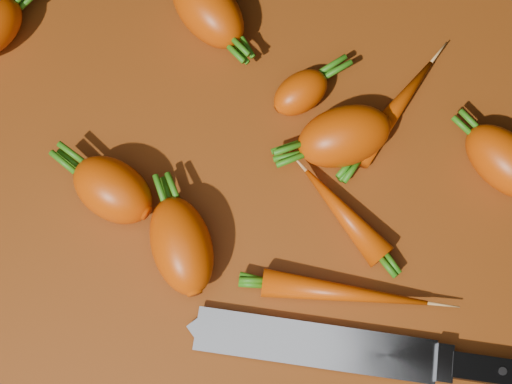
{
  "coord_description": "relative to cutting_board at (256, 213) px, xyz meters",
  "views": [
    {
      "loc": [
        -0.0,
        -0.15,
        0.56
      ],
      "look_at": [
        0.0,
        0.01,
        0.03
      ],
      "focal_mm": 50.0,
      "sensor_mm": 36.0,
      "label": 1
    }
  ],
  "objects": [
    {
      "name": "ground",
      "position": [
        0.0,
        0.0,
        -0.01
      ],
      "size": [
        2.0,
        2.0,
        0.01
      ],
      "primitive_type": "cube",
      "color": "black"
    },
    {
      "name": "cutting_board",
      "position": [
        0.0,
        0.0,
        0.0
      ],
      "size": [
        0.5,
        0.4,
        0.01
      ],
      "primitive_type": "cube",
      "color": "#74320A",
      "rests_on": "ground"
    },
    {
      "name": "carrot_1",
      "position": [
        -0.11,
        0.01,
        0.03
      ],
      "size": [
        0.08,
        0.08,
        0.05
      ],
      "primitive_type": "ellipsoid",
      "rotation": [
        0.0,
        0.0,
        2.51
      ],
      "color": "#C94507",
      "rests_on": "cutting_board"
    },
    {
      "name": "carrot_2",
      "position": [
        -0.04,
        0.17,
        0.03
      ],
      "size": [
        0.08,
        0.09,
        0.05
      ],
      "primitive_type": "ellipsoid",
      "rotation": [
        0.0,
        0.0,
        -0.95
      ],
      "color": "#C94507",
      "rests_on": "cutting_board"
    },
    {
      "name": "carrot_3",
      "position": [
        -0.06,
        -0.03,
        0.03
      ],
      "size": [
        0.06,
        0.09,
        0.05
      ],
      "primitive_type": "ellipsoid",
      "rotation": [
        0.0,
        0.0,
        1.83
      ],
      "color": "#C94507",
      "rests_on": "cutting_board"
    },
    {
      "name": "carrot_4",
      "position": [
        0.07,
        0.05,
        0.03
      ],
      "size": [
        0.09,
        0.07,
        0.05
      ],
      "primitive_type": "ellipsoid",
      "rotation": [
        0.0,
        0.0,
        3.42
      ],
      "color": "#C94507",
      "rests_on": "cutting_board"
    },
    {
      "name": "carrot_5",
      "position": [
        0.04,
        0.09,
        0.02
      ],
      "size": [
        0.06,
        0.05,
        0.03
      ],
      "primitive_type": "ellipsoid",
      "rotation": [
        0.0,
        0.0,
        0.61
      ],
      "color": "#C94507",
      "rests_on": "cutting_board"
    },
    {
      "name": "carrot_6",
      "position": [
        0.2,
        0.03,
        0.03
      ],
      "size": [
        0.08,
        0.08,
        0.04
      ],
      "primitive_type": "ellipsoid",
      "rotation": [
        0.0,
        0.0,
        2.28
      ],
      "color": "#C94507",
      "rests_on": "cutting_board"
    },
    {
      "name": "carrot_7",
      "position": [
        0.12,
        0.08,
        0.02
      ],
      "size": [
        0.09,
        0.1,
        0.02
      ],
      "primitive_type": "ellipsoid",
      "rotation": [
        0.0,
        0.0,
        0.89
      ],
      "color": "#C94507",
      "rests_on": "cutting_board"
    },
    {
      "name": "carrot_8",
      "position": [
        0.06,
        -0.07,
        0.02
      ],
      "size": [
        0.13,
        0.04,
        0.02
      ],
      "primitive_type": "ellipsoid",
      "rotation": [
        0.0,
        0.0,
        -0.15
      ],
      "color": "#C94507",
      "rests_on": "cutting_board"
    },
    {
      "name": "carrot_9",
      "position": [
        0.07,
        -0.01,
        0.02
      ],
      "size": [
        0.07,
        0.09,
        0.02
      ],
      "primitive_type": "ellipsoid",
      "rotation": [
        0.0,
        0.0,
        2.22
      ],
      "color": "#C94507",
      "rests_on": "cutting_board"
    },
    {
      "name": "knife",
      "position": [
        0.06,
        -0.11,
        0.01
      ],
      "size": [
        0.29,
        0.08,
        0.02
      ],
      "rotation": [
        0.0,
        0.0,
        -0.17
      ],
      "color": "gray",
      "rests_on": "cutting_board"
    }
  ]
}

